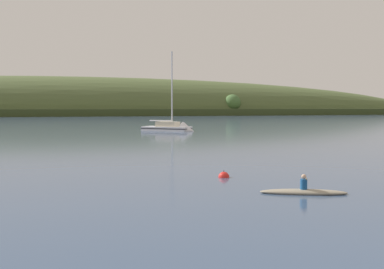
{
  "coord_description": "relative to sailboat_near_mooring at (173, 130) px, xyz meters",
  "views": [
    {
      "loc": [
        -11.08,
        -4.3,
        4.01
      ],
      "look_at": [
        4.35,
        33.74,
        1.58
      ],
      "focal_mm": 43.81,
      "sensor_mm": 36.0,
      "label": 1
    }
  ],
  "objects": [
    {
      "name": "sailboat_near_mooring",
      "position": [
        0.0,
        0.0,
        0.0
      ],
      "size": [
        8.51,
        8.67,
        14.64
      ],
      "rotation": [
        0.0,
        0.0,
        5.48
      ],
      "color": "white",
      "rests_on": "ground"
    },
    {
      "name": "far_shoreline_hill",
      "position": [
        4.51,
        157.45,
        -0.03
      ],
      "size": [
        509.21,
        105.92,
        37.19
      ],
      "rotation": [
        0.0,
        0.0,
        -0.09
      ],
      "color": "#35401E",
      "rests_on": "ground"
    },
    {
      "name": "canoe_with_paddler",
      "position": [
        -13.35,
        -55.12,
        -0.11
      ],
      "size": [
        3.91,
        2.56,
        1.02
      ],
      "rotation": [
        0.0,
        0.0,
        5.8
      ],
      "color": "gray",
      "rests_on": "ground"
    },
    {
      "name": "mooring_buoy_midchannel",
      "position": [
        -14.53,
        -49.16,
        -0.2
      ],
      "size": [
        0.63,
        0.63,
        0.71
      ],
      "color": "red",
      "rests_on": "ground"
    }
  ]
}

